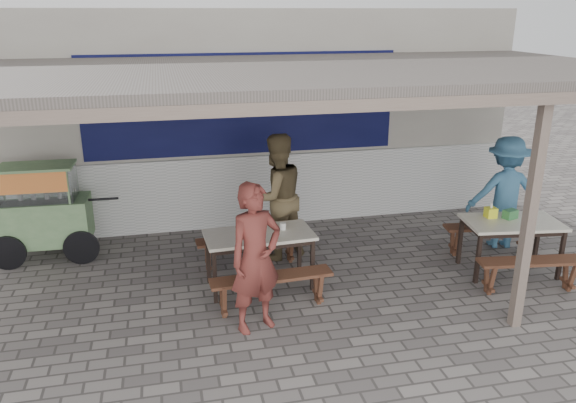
% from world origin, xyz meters
% --- Properties ---
extents(ground, '(60.00, 60.00, 0.00)m').
position_xyz_m(ground, '(0.00, 0.00, 0.00)').
color(ground, slate).
rests_on(ground, ground).
extents(back_wall, '(9.00, 1.28, 3.50)m').
position_xyz_m(back_wall, '(-0.00, 3.58, 1.72)').
color(back_wall, '#B7B2A4').
rests_on(back_wall, ground).
extents(warung_roof, '(9.00, 4.21, 2.81)m').
position_xyz_m(warung_roof, '(0.02, 0.90, 2.71)').
color(warung_roof, '#56504A').
rests_on(warung_roof, ground).
extents(table_left, '(1.42, 0.78, 0.75)m').
position_xyz_m(table_left, '(-0.36, 0.71, 0.67)').
color(table_left, silver).
rests_on(table_left, ground).
extents(bench_left_street, '(1.50, 0.36, 0.45)m').
position_xyz_m(bench_left_street, '(-0.33, 0.07, 0.34)').
color(bench_left_street, brown).
rests_on(bench_left_street, ground).
extents(bench_left_wall, '(1.50, 0.36, 0.45)m').
position_xyz_m(bench_left_wall, '(-0.40, 1.34, 0.34)').
color(bench_left_wall, brown).
rests_on(bench_left_wall, ground).
extents(table_right, '(1.36, 0.91, 0.75)m').
position_xyz_m(table_right, '(3.08, 0.39, 0.67)').
color(table_right, silver).
rests_on(table_right, ground).
extents(bench_right_street, '(1.40, 0.46, 0.45)m').
position_xyz_m(bench_right_street, '(3.00, -0.21, 0.33)').
color(bench_right_street, brown).
rests_on(bench_right_street, ground).
extents(bench_right_wall, '(1.40, 0.46, 0.45)m').
position_xyz_m(bench_right_wall, '(3.16, 0.99, 0.33)').
color(bench_right_wall, brown).
rests_on(bench_right_wall, ground).
extents(vendor_cart, '(1.79, 0.72, 1.41)m').
position_xyz_m(vendor_cart, '(-3.23, 2.29, 0.76)').
color(vendor_cart, '#7CA36D').
rests_on(vendor_cart, ground).
extents(patron_street_side, '(0.74, 0.62, 1.74)m').
position_xyz_m(patron_street_side, '(-0.57, -0.29, 0.87)').
color(patron_street_side, maroon).
rests_on(patron_street_side, ground).
extents(patron_wall_side, '(1.08, 0.96, 1.85)m').
position_xyz_m(patron_wall_side, '(0.05, 1.61, 0.92)').
color(patron_wall_side, brown).
rests_on(patron_wall_side, ground).
extents(patron_right_table, '(1.21, 0.84, 1.72)m').
position_xyz_m(patron_right_table, '(3.50, 1.25, 0.86)').
color(patron_right_table, teal).
rests_on(patron_right_table, ground).
extents(tissue_box, '(0.14, 0.14, 0.14)m').
position_xyz_m(tissue_box, '(2.86, 0.59, 0.82)').
color(tissue_box, '#F7FC2A').
rests_on(tissue_box, table_right).
extents(donation_box, '(0.21, 0.17, 0.12)m').
position_xyz_m(donation_box, '(3.10, 0.49, 0.81)').
color(donation_box, '#367B42').
rests_on(donation_box, table_right).
extents(condiment_jar, '(0.08, 0.08, 0.09)m').
position_xyz_m(condiment_jar, '(-0.04, 0.78, 0.80)').
color(condiment_jar, white).
rests_on(condiment_jar, table_left).
extents(condiment_bowl, '(0.29, 0.29, 0.05)m').
position_xyz_m(condiment_bowl, '(-0.48, 0.81, 0.78)').
color(condiment_bowl, silver).
rests_on(condiment_bowl, table_left).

